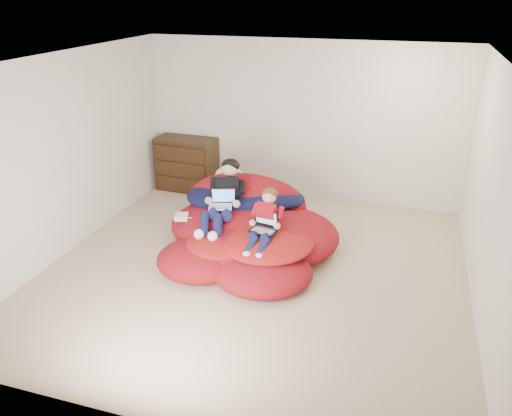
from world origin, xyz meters
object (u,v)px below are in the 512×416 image
Objects in this scene: younger_boy at (265,220)px; laptop_white at (222,202)px; dresser at (187,164)px; older_boy at (224,195)px; laptop_black at (264,225)px; beanbag_pile at (247,230)px.

younger_boy is 2.43× the size of laptop_white.
older_boy is (1.28, -1.64, 0.25)m from dresser.
older_boy is at bearing 148.24° from laptop_black.
laptop_white is at bearing -175.78° from beanbag_pile.
beanbag_pile is (1.62, -1.70, -0.19)m from dresser.
laptop_white is (-0.34, -0.02, 0.37)m from beanbag_pile.
dresser is 2.36m from beanbag_pile.
younger_boy reaches higher than dresser.
beanbag_pile is 2.07× the size of older_boy.
older_boy is at bearing -52.01° from dresser.
dresser is 2.91× the size of laptop_white.
laptop_black is (0.00, -0.03, -0.06)m from younger_boy.
laptop_white reaches higher than laptop_black.
dresser is 0.44× the size of beanbag_pile.
beanbag_pile is 0.50m from laptop_white.
laptop_black is at bearing -46.71° from beanbag_pile.
younger_boy reaches higher than laptop_black.
dresser reaches higher than beanbag_pile.
laptop_black is (0.35, -0.37, 0.29)m from beanbag_pile.
dresser is at bearing 127.99° from older_boy.
laptop_black is at bearing -90.00° from younger_boy.
older_boy reaches higher than beanbag_pile.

